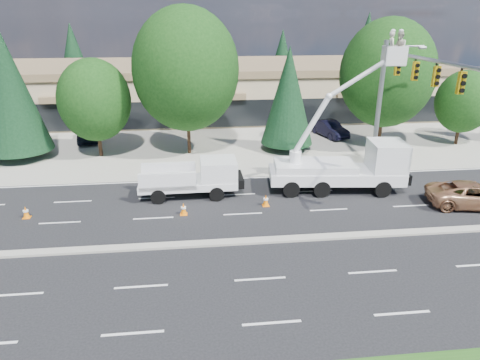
{
  "coord_description": "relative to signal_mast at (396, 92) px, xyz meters",
  "views": [
    {
      "loc": [
        -2.54,
        -18.47,
        10.58
      ],
      "look_at": [
        -0.25,
        2.37,
        2.4
      ],
      "focal_mm": 32.0,
      "sensor_mm": 36.0,
      "label": 1
    }
  ],
  "objects": [
    {
      "name": "ground",
      "position": [
        -10.03,
        -7.04,
        -6.06
      ],
      "size": [
        140.0,
        140.0,
        0.0
      ],
      "primitive_type": "plane",
      "color": "black",
      "rests_on": "ground"
    },
    {
      "name": "concrete_apron",
      "position": [
        -10.03,
        12.96,
        -6.05
      ],
      "size": [
        140.0,
        22.0,
        0.01
      ],
      "primitive_type": "cube",
      "color": "#9B988C",
      "rests_on": "ground"
    },
    {
      "name": "road_median",
      "position": [
        -10.03,
        -7.04,
        -6.0
      ],
      "size": [
        120.0,
        0.55,
        0.12
      ],
      "primitive_type": "cube",
      "color": "#9B988C",
      "rests_on": "ground"
    },
    {
      "name": "strip_mall",
      "position": [
        -10.03,
        22.93,
        -3.23
      ],
      "size": [
        50.4,
        15.4,
        5.5
      ],
      "color": "tan",
      "rests_on": "ground"
    },
    {
      "name": "tree_front_b",
      "position": [
        -26.03,
        7.96,
        -0.84
      ],
      "size": [
        4.93,
        4.93,
        9.72
      ],
      "color": "#332114",
      "rests_on": "ground"
    },
    {
      "name": "tree_front_c",
      "position": [
        -20.03,
        7.96,
        -1.62
      ],
      "size": [
        5.46,
        5.46,
        7.58
      ],
      "color": "#332114",
      "rests_on": "ground"
    },
    {
      "name": "tree_front_d",
      "position": [
        -13.03,
        7.96,
        0.55
      ],
      "size": [
        8.13,
        8.13,
        11.28
      ],
      "color": "#332114",
      "rests_on": "ground"
    },
    {
      "name": "tree_front_e",
      "position": [
        -5.03,
        7.96,
        -1.59
      ],
      "size": [
        4.22,
        4.22,
        8.32
      ],
      "color": "#332114",
      "rests_on": "ground"
    },
    {
      "name": "tree_front_f",
      "position": [
        2.97,
        7.96,
        0.05
      ],
      "size": [
        7.52,
        7.52,
        10.43
      ],
      "color": "#332114",
      "rests_on": "ground"
    },
    {
      "name": "tree_front_g",
      "position": [
        9.97,
        7.96,
        -2.37
      ],
      "size": [
        4.54,
        4.54,
        6.29
      ],
      "color": "#332114",
      "rests_on": "ground"
    },
    {
      "name": "tree_back_a",
      "position": [
        -28.03,
        34.96,
        -0.92
      ],
      "size": [
        4.86,
        4.86,
        9.57
      ],
      "color": "#332114",
      "rests_on": "ground"
    },
    {
      "name": "tree_back_b",
      "position": [
        -14.03,
        34.96,
        -0.9
      ],
      "size": [
        4.88,
        4.88,
        9.61
      ],
      "color": "#332114",
      "rests_on": "ground"
    },
    {
      "name": "tree_back_c",
      "position": [
        -0.03,
        34.96,
        -1.42
      ],
      "size": [
        4.38,
        4.38,
        8.64
      ],
      "color": "#332114",
      "rests_on": "ground"
    },
    {
      "name": "tree_back_d",
      "position": [
        11.97,
        34.96,
        -0.25
      ],
      "size": [
        5.49,
        5.49,
        10.82
      ],
      "color": "#332114",
      "rests_on": "ground"
    },
    {
      "name": "signal_mast",
      "position": [
        0.0,
        0.0,
        0.0
      ],
      "size": [
        2.76,
        10.16,
        9.0
      ],
      "color": "gray",
      "rests_on": "ground"
    },
    {
      "name": "utility_pickup",
      "position": [
        -12.63,
        -0.84,
        -5.12
      ],
      "size": [
        5.97,
        2.42,
        2.28
      ],
      "rotation": [
        0.0,
        0.0,
        0.01
      ],
      "color": "white",
      "rests_on": "ground"
    },
    {
      "name": "bucket_truck",
      "position": [
        -2.91,
        -1.03,
        -3.95
      ],
      "size": [
        8.81,
        3.42,
        9.77
      ],
      "rotation": [
        0.0,
        0.0,
        -0.11
      ],
      "color": "white",
      "rests_on": "ground"
    },
    {
      "name": "traffic_cone_a",
      "position": [
        -22.02,
        -3.01,
        -5.72
      ],
      "size": [
        0.4,
        0.4,
        0.7
      ],
      "color": "orange",
      "rests_on": "ground"
    },
    {
      "name": "traffic_cone_b",
      "position": [
        -13.35,
        -3.53,
        -5.72
      ],
      "size": [
        0.4,
        0.4,
        0.7
      ],
      "color": "orange",
      "rests_on": "ground"
    },
    {
      "name": "traffic_cone_c",
      "position": [
        -8.56,
        -2.87,
        -5.72
      ],
      "size": [
        0.4,
        0.4,
        0.7
      ],
      "color": "orange",
      "rests_on": "ground"
    },
    {
      "name": "minivan",
      "position": [
        3.49,
        -4.24,
        -5.34
      ],
      "size": [
        5.54,
        3.34,
        1.44
      ],
      "primitive_type": "imported",
      "rotation": [
        0.0,
        0.0,
        1.38
      ],
      "color": "#B07B55",
      "rests_on": "ground"
    },
    {
      "name": "parked_car_west",
      "position": [
        -21.95,
        12.7,
        -5.24
      ],
      "size": [
        2.72,
        5.03,
        1.63
      ],
      "primitive_type": "imported",
      "rotation": [
        0.0,
        0.0,
        0.18
      ],
      "color": "black",
      "rests_on": "ground"
    },
    {
      "name": "parked_car_east",
      "position": [
        -0.23,
        11.63,
        -5.33
      ],
      "size": [
        2.77,
        4.66,
        1.45
      ],
      "primitive_type": "imported",
      "rotation": [
        0.0,
        0.0,
        0.3
      ],
      "color": "black",
      "rests_on": "ground"
    }
  ]
}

